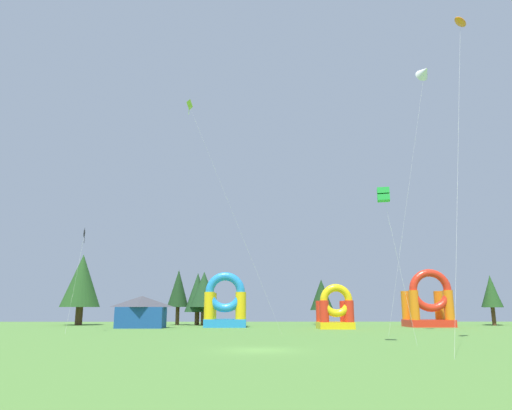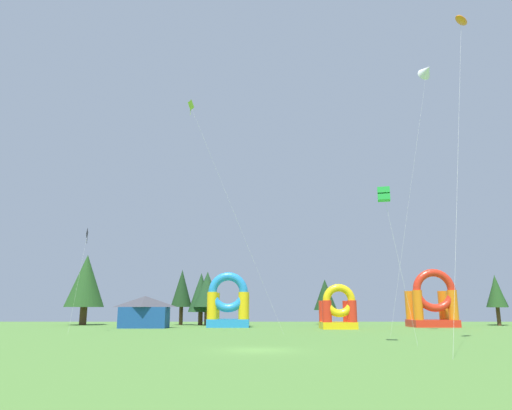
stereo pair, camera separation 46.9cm
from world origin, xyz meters
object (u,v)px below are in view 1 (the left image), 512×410
Objects in this scene: kite_white_delta at (424,72)px; festival_tent at (141,312)px; kite_green_box at (383,195)px; inflatable_blue_arch at (335,312)px; kite_orange_parafoil at (460,23)px; inflatable_orange_dome at (225,307)px; kite_black_diamond at (85,234)px; inflatable_yellow_castle at (429,305)px; kite_lime_diamond at (190,109)px.

festival_tent is at bearing 153.62° from kite_white_delta.
kite_green_box is (-8.71, -11.69, -16.53)m from kite_white_delta.
inflatable_blue_arch is at bearing 88.77° from kite_green_box.
kite_orange_parafoil is 2.21× the size of kite_green_box.
inflatable_orange_dome is (-13.90, 5.04, 0.69)m from inflatable_blue_arch.
kite_orange_parafoil reaches higher than kite_black_diamond.
kite_green_box is (-6.55, 1.38, -13.75)m from kite_orange_parafoil.
inflatable_yellow_castle is 27.68m from inflatable_orange_dome.
inflatable_blue_arch is at bearing -158.67° from inflatable_yellow_castle.
kite_lime_diamond is 41.50m from inflatable_yellow_castle.
kite_black_diamond is 0.43× the size of kite_orange_parafoil.
inflatable_blue_arch is (-6.01, 26.50, -22.66)m from kite_orange_parafoil.
kite_orange_parafoil is 0.89× the size of kite_white_delta.
kite_green_box is 1.48× the size of inflatable_yellow_castle.
inflatable_yellow_castle reaches higher than inflatable_orange_dome.
kite_white_delta reaches higher than inflatable_blue_arch.
kite_lime_diamond is at bearing 153.26° from kite_orange_parafoil.
kite_lime_diamond is 3.20× the size of inflatable_orange_dome.
kite_orange_parafoil is at bearing -103.69° from inflatable_yellow_castle.
festival_tent is at bearing 113.87° from kite_lime_diamond.
inflatable_orange_dome is (-19.91, 31.54, -21.98)m from kite_orange_parafoil.
kite_orange_parafoil is 15.29m from kite_green_box.
inflatable_blue_arch is 0.90× the size of festival_tent.
festival_tent is (-7.92, 17.89, -20.22)m from kite_lime_diamond.
inflatable_yellow_castle is at bearing 21.33° from inflatable_blue_arch.
kite_lime_diamond is 30.28m from inflatable_blue_arch.
kite_black_diamond reaches higher than inflatable_yellow_castle.
kite_orange_parafoil is 39.36m from inflatable_yellow_castle.
kite_green_box is (16.21, -10.09, -11.34)m from kite_lime_diamond.
inflatable_orange_dome is (-13.36, 30.16, -8.23)m from kite_green_box.
festival_tent is (-30.68, 29.35, -22.63)m from kite_orange_parafoil.
festival_tent is at bearing 130.77° from kite_green_box.
kite_orange_parafoil is at bearing -77.22° from inflatable_blue_arch.
inflatable_blue_arch is at bearing 17.27° from kite_black_diamond.
kite_orange_parafoil is 4.19× the size of festival_tent.
kite_orange_parafoil is 48.11m from festival_tent.
festival_tent is (-38.44, -2.53, -0.89)m from inflatable_yellow_castle.
kite_white_delta is 3.67× the size of inflatable_yellow_castle.
kite_white_delta reaches higher than kite_lime_diamond.
inflatable_blue_arch is (-13.78, -5.38, -0.93)m from inflatable_yellow_castle.
kite_black_diamond is 0.39× the size of kite_white_delta.
kite_black_diamond is 40.75m from kite_white_delta.
kite_white_delta is 22.04m from kite_green_box.
inflatable_yellow_castle is at bearing 33.78° from kite_lime_diamond.
kite_white_delta is (36.72, -4.56, 17.07)m from kite_black_diamond.
kite_black_diamond is at bearing 152.98° from kite_orange_parafoil.
kite_white_delta is at bearing 53.30° from kite_green_box.
inflatable_blue_arch is at bearing -6.59° from festival_tent.
kite_black_diamond is 32.39m from kite_green_box.
inflatable_yellow_castle is at bearing 0.71° from inflatable_orange_dome.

